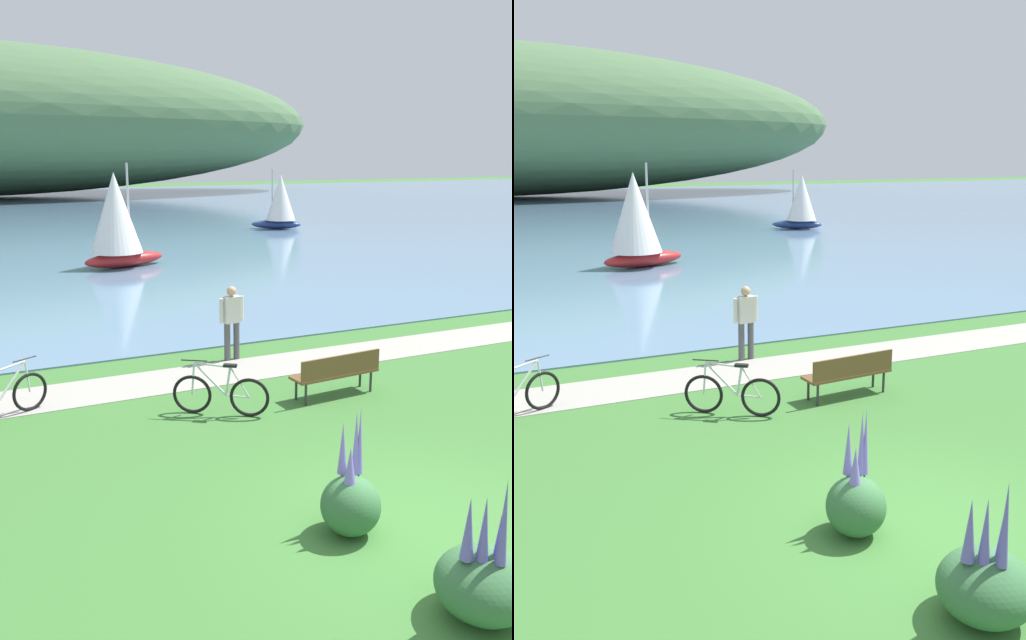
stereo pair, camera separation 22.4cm
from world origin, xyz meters
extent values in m
plane|color=#3D7533|center=(0.00, 0.00, 0.00)|extent=(200.00, 200.00, 0.00)
cube|color=#5B7F9E|center=(0.00, 48.54, 0.02)|extent=(180.00, 80.00, 0.04)
cube|color=#A39E93|center=(0.00, 6.70, 0.01)|extent=(60.00, 1.50, 0.01)
cube|color=brown|center=(1.49, 4.51, 0.45)|extent=(1.83, 0.61, 0.05)
cube|color=brown|center=(1.51, 4.30, 0.68)|extent=(1.80, 0.17, 0.40)
cylinder|color=#2D2D33|center=(0.72, 4.62, 0.23)|extent=(0.05, 0.05, 0.45)
cylinder|color=#2D2D33|center=(2.24, 4.74, 0.23)|extent=(0.05, 0.05, 0.45)
cylinder|color=#2D2D33|center=(0.74, 4.29, 0.23)|extent=(0.05, 0.05, 0.45)
cylinder|color=#2D2D33|center=(2.27, 4.40, 0.23)|extent=(0.05, 0.05, 0.45)
torus|color=black|center=(-1.31, 4.81, 0.36)|extent=(0.63, 0.45, 0.72)
torus|color=black|center=(-0.44, 4.23, 0.36)|extent=(0.63, 0.45, 0.72)
cylinder|color=silver|center=(-1.03, 4.63, 0.67)|extent=(0.53, 0.38, 0.61)
cylinder|color=silver|center=(-1.00, 4.60, 0.94)|extent=(0.57, 0.40, 0.09)
cylinder|color=silver|center=(-0.76, 4.44, 0.65)|extent=(0.13, 0.11, 0.54)
cylinder|color=silver|center=(-0.62, 4.35, 0.37)|extent=(0.37, 0.26, 0.05)
cylinder|color=silver|center=(-0.59, 4.32, 0.64)|extent=(0.32, 0.23, 0.56)
cylinder|color=silver|center=(-1.29, 4.80, 0.66)|extent=(0.09, 0.08, 0.60)
cube|color=black|center=(-0.73, 4.42, 0.94)|extent=(0.25, 0.22, 0.05)
cylinder|color=black|center=(-1.27, 4.79, 1.00)|extent=(0.41, 0.29, 0.02)
torus|color=black|center=(-3.95, 6.18, 0.36)|extent=(0.66, 0.39, 0.72)
cylinder|color=silver|center=(-4.25, 6.02, 0.67)|extent=(0.56, 0.32, 0.61)
cylinder|color=silver|center=(-4.29, 6.01, 0.94)|extent=(0.60, 0.34, 0.09)
cylinder|color=silver|center=(-3.98, 6.17, 0.66)|extent=(0.09, 0.07, 0.60)
cylinder|color=black|center=(-4.00, 6.16, 1.00)|extent=(0.44, 0.25, 0.02)
cylinder|color=#4C4C51|center=(0.49, 7.49, 0.44)|extent=(0.14, 0.14, 0.88)
cylinder|color=#4C4C51|center=(0.73, 7.52, 0.44)|extent=(0.14, 0.14, 0.88)
cube|color=silver|center=(0.61, 7.50, 1.18)|extent=(0.40, 0.26, 0.60)
sphere|color=tan|center=(0.61, 7.50, 1.60)|extent=(0.22, 0.22, 0.22)
cylinder|color=silver|center=(0.35, 7.48, 1.18)|extent=(0.09, 0.09, 0.56)
cylinder|color=silver|center=(0.86, 7.53, 1.18)|extent=(0.09, 0.09, 0.56)
ellipsoid|color=#386B3D|center=(-0.88, 0.24, 0.37)|extent=(0.75, 0.75, 0.74)
cylinder|color=#386B3D|center=(-0.89, 0.46, 0.65)|extent=(0.02, 0.02, 0.12)
cone|color=#8470D1|center=(-0.89, 0.46, 1.05)|extent=(0.12, 0.12, 0.68)
cylinder|color=#386B3D|center=(-0.74, 0.39, 0.65)|extent=(0.02, 0.02, 0.12)
cone|color=#8470D1|center=(-0.74, 0.39, 1.13)|extent=(0.10, 0.10, 0.84)
cylinder|color=#386B3D|center=(-0.70, 0.37, 0.65)|extent=(0.02, 0.02, 0.12)
cone|color=#8470D1|center=(-0.70, 0.37, 1.15)|extent=(0.10, 0.10, 0.87)
cylinder|color=#386B3D|center=(-0.94, 0.19, 0.65)|extent=(0.02, 0.02, 0.12)
cone|color=#8470D1|center=(-0.94, 0.19, 0.95)|extent=(0.14, 0.14, 0.47)
ellipsoid|color=#386B3D|center=(-0.50, -1.62, 0.36)|extent=(0.99, 0.99, 0.71)
cylinder|color=#386B3D|center=(-0.43, -1.70, 0.63)|extent=(0.02, 0.02, 0.12)
cone|color=#6B5BB7|center=(-0.43, -1.70, 0.92)|extent=(0.10, 0.10, 0.47)
cylinder|color=#386B3D|center=(-0.73, -1.59, 0.63)|extent=(0.02, 0.02, 0.12)
cone|color=#6B5BB7|center=(-0.73, -1.59, 1.03)|extent=(0.14, 0.14, 0.67)
cylinder|color=#386B3D|center=(-0.54, -1.60, 0.63)|extent=(0.02, 0.02, 0.12)
cone|color=#6B5BB7|center=(-0.54, -1.60, 0.95)|extent=(0.11, 0.11, 0.53)
cylinder|color=#386B3D|center=(-0.49, -1.79, 0.63)|extent=(0.02, 0.02, 0.12)
cone|color=#6B5BB7|center=(-0.49, -1.79, 1.14)|extent=(0.11, 0.11, 0.89)
cylinder|color=#386B3D|center=(-0.61, -1.67, 0.63)|extent=(0.02, 0.02, 0.12)
cone|color=#6B5BB7|center=(-0.61, -1.67, 1.03)|extent=(0.12, 0.12, 0.69)
ellipsoid|color=navy|center=(13.72, 31.44, 0.31)|extent=(3.08, 2.34, 0.54)
cylinder|color=#B2B2B2|center=(13.51, 31.56, 2.12)|extent=(0.08, 0.08, 3.08)
cone|color=white|center=(13.96, 31.29, 1.97)|extent=(2.51, 2.51, 2.77)
ellipsoid|color=#B22323|center=(1.58, 21.14, 0.35)|extent=(3.71, 1.91, 0.62)
cylinder|color=#B2B2B2|center=(1.85, 21.22, 2.45)|extent=(0.09, 0.09, 3.57)
cone|color=white|center=(1.25, 21.06, 2.27)|extent=(2.60, 2.60, 3.21)
camera|label=1|loc=(-5.08, -6.01, 4.58)|focal=37.63mm
camera|label=2|loc=(-4.88, -6.11, 4.58)|focal=37.63mm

